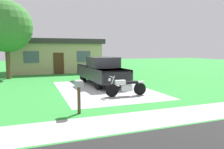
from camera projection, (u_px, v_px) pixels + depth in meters
ground_plane at (103, 89)px, 13.24m from camera, size 80.00×80.00×0.00m
driveway_pad at (103, 89)px, 13.24m from camera, size 5.25×8.01×0.01m
sidewalk_strip at (156, 118)px, 7.65m from camera, size 36.00×1.80×0.01m
motorcycle at (126, 87)px, 11.22m from camera, size 2.21×0.70×1.09m
pickup_truck at (101, 71)px, 15.06m from camera, size 2.26×5.71×1.90m
mailbox at (79, 88)px, 8.05m from camera, size 0.26×0.48×1.26m
shade_tree at (6, 26)px, 17.42m from camera, size 4.16×4.16×6.35m
neighbor_house at (56, 55)px, 23.65m from camera, size 9.60×5.60×3.50m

